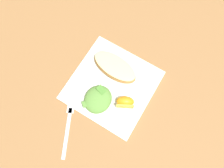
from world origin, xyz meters
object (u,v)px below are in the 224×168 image
Objects in this scene: cheesy_pizza_bread at (115,67)px; orange_wedge_front at (125,102)px; metal_fork at (68,125)px; white_plate at (112,85)px; green_salad_pile at (98,99)px.

orange_wedge_front is (-0.09, -0.09, 0.00)m from cheesy_pizza_bread.
metal_fork is at bearing 141.95° from orange_wedge_front.
orange_wedge_front reaches higher than white_plate.
green_salad_pile is at bearing -175.07° from cheesy_pizza_bread.
green_salad_pile is at bearing 171.28° from white_plate.
green_salad_pile is 0.09m from orange_wedge_front.
orange_wedge_front reaches higher than cheesy_pizza_bread.
white_plate is 1.58× the size of metal_fork.
white_plate is 0.08m from green_salad_pile.
white_plate is 0.20m from metal_fork.
green_salad_pile reaches higher than orange_wedge_front.
metal_fork is at bearing 160.23° from green_salad_pile.
metal_fork is at bearing 172.48° from cheesy_pizza_bread.
white_plate reaches higher than metal_fork.
white_plate is at bearing -15.80° from metal_fork.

